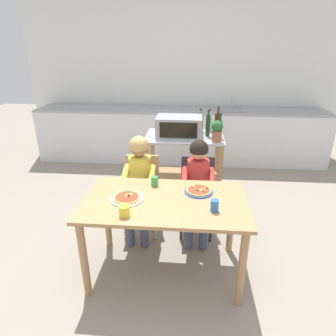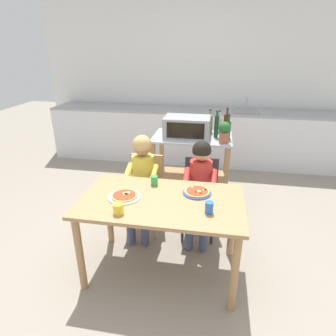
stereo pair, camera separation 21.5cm
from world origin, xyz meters
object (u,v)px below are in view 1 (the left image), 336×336
at_px(bottle_clear_vinegar, 210,123).
at_px(drinking_cup_blue, 215,205).
at_px(bottle_dark_olive_oil, 200,122).
at_px(toaster_oven, 179,126).
at_px(bottle_brown_beer, 220,128).
at_px(potted_herb_plant, 217,130).
at_px(child_in_yellow_shirt, 139,176).
at_px(pizza_plate_blue_rimmed, 199,191).
at_px(pizza_plate_white, 127,198).
at_px(dining_chair_left, 142,189).
at_px(bottle_tall_green_wine, 208,125).
at_px(dining_table, 165,211).
at_px(kitchen_island_cart, 184,157).
at_px(bottle_slim_sauce, 217,124).
at_px(drinking_cup_yellow, 124,211).
at_px(dining_chair_right, 197,190).
at_px(drinking_cup_green, 155,181).
at_px(child_in_red_shirt, 198,180).

height_order(bottle_clear_vinegar, drinking_cup_blue, bottle_clear_vinegar).
distance_m(bottle_dark_olive_oil, drinking_cup_blue, 1.74).
distance_m(toaster_oven, bottle_clear_vinegar, 0.45).
relative_size(bottle_brown_beer, bottle_dark_olive_oil, 1.04).
height_order(potted_herb_plant, drinking_cup_blue, potted_herb_plant).
distance_m(child_in_yellow_shirt, pizza_plate_blue_rimmed, 0.69).
bearing_deg(child_in_yellow_shirt, pizza_plate_white, -89.98).
bearing_deg(pizza_plate_white, dining_chair_left, 90.01).
bearing_deg(dining_chair_left, bottle_tall_green_wine, 46.79).
bearing_deg(dining_table, pizza_plate_white, -176.11).
distance_m(kitchen_island_cart, bottle_slim_sauce, 0.58).
distance_m(bottle_clear_vinegar, dining_chair_left, 1.29).
distance_m(kitchen_island_cart, bottle_dark_olive_oil, 0.50).
bearing_deg(dining_table, toaster_oven, 88.07).
height_order(pizza_plate_white, drinking_cup_blue, drinking_cup_blue).
height_order(dining_chair_left, drinking_cup_yellow, dining_chair_left).
distance_m(dining_chair_right, child_in_yellow_shirt, 0.63).
xyz_separation_m(pizza_plate_white, drinking_cup_blue, (0.69, -0.12, 0.03)).
height_order(dining_table, dining_chair_right, dining_chair_right).
distance_m(bottle_clear_vinegar, drinking_cup_green, 1.47).
distance_m(bottle_slim_sauce, drinking_cup_blue, 1.58).
height_order(child_in_yellow_shirt, pizza_plate_blue_rimmed, child_in_yellow_shirt).
height_order(bottle_slim_sauce, child_in_red_shirt, bottle_slim_sauce).
bearing_deg(bottle_clear_vinegar, bottle_slim_sauce, -65.33).
bearing_deg(pizza_plate_blue_rimmed, bottle_tall_green_wine, 84.61).
bearing_deg(dining_chair_right, bottle_clear_vinegar, 81.08).
bearing_deg(dining_chair_right, drinking_cup_blue, -81.91).
relative_size(toaster_oven, dining_chair_right, 0.67).
distance_m(toaster_oven, dining_chair_left, 0.93).
distance_m(bottle_slim_sauce, pizza_plate_blue_rimmed, 1.31).
relative_size(bottle_brown_beer, potted_herb_plant, 1.23).
bearing_deg(pizza_plate_white, toaster_oven, 75.64).
distance_m(kitchen_island_cart, potted_herb_plant, 0.59).
bearing_deg(bottle_brown_beer, dining_chair_right, -111.00).
relative_size(kitchen_island_cart, pizza_plate_white, 3.56).
bearing_deg(bottle_tall_green_wine, bottle_clear_vinegar, 81.60).
bearing_deg(bottle_brown_beer, dining_chair_left, -141.27).
bearing_deg(dining_chair_left, drinking_cup_green, -64.25).
distance_m(bottle_brown_beer, pizza_plate_blue_rimmed, 1.21).
xyz_separation_m(bottle_slim_sauce, child_in_yellow_shirt, (-0.81, -0.89, -0.31)).
bearing_deg(toaster_oven, bottle_tall_green_wine, 5.62).
relative_size(potted_herb_plant, pizza_plate_blue_rimmed, 1.01).
height_order(bottle_dark_olive_oil, dining_table, bottle_dark_olive_oil).
xyz_separation_m(potted_herb_plant, drinking_cup_green, (-0.60, -0.92, -0.22)).
bearing_deg(bottle_dark_olive_oil, bottle_slim_sauce, -40.76).
height_order(toaster_oven, dining_chair_right, toaster_oven).
bearing_deg(bottle_clear_vinegar, child_in_red_shirt, -97.92).
bearing_deg(drinking_cup_green, bottle_slim_sauce, 62.09).
distance_m(bottle_dark_olive_oil, drinking_cup_green, 1.42).
bearing_deg(bottle_clear_vinegar, child_in_yellow_shirt, -124.13).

